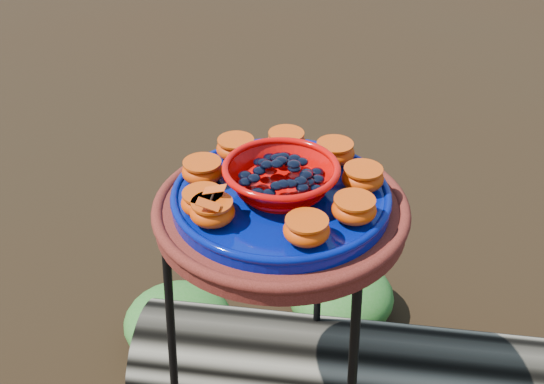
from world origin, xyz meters
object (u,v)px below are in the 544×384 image
at_px(terracotta_saucer, 281,213).
at_px(red_bowl, 281,179).
at_px(cobalt_plate, 281,198).
at_px(plant_stand, 279,364).

bearing_deg(terracotta_saucer, red_bowl, 0.00).
xyz_separation_m(cobalt_plate, red_bowl, (0.00, 0.00, 0.04)).
bearing_deg(red_bowl, terracotta_saucer, 0.00).
bearing_deg(plant_stand, terracotta_saucer, 0.00).
distance_m(terracotta_saucer, cobalt_plate, 0.03).
height_order(plant_stand, cobalt_plate, cobalt_plate).
distance_m(plant_stand, terracotta_saucer, 0.37).
xyz_separation_m(plant_stand, red_bowl, (0.00, 0.00, 0.43)).
bearing_deg(terracotta_saucer, cobalt_plate, 0.00).
relative_size(plant_stand, terracotta_saucer, 1.67).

